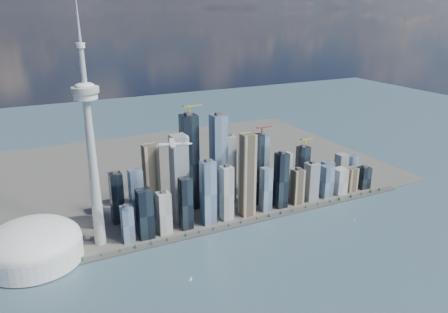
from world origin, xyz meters
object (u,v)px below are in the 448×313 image
airplane (174,144)px  sailboat_east (355,220)px  dome_stadium (33,245)px  needle_tower (91,146)px  sailboat_west (191,279)px

airplane → sailboat_east: (451.39, -65.86, -245.32)m
dome_stadium → airplane: bearing=-18.2°
needle_tower → airplane: size_ratio=7.59×
sailboat_west → airplane: bearing=85.0°
needle_tower → sailboat_west: needle_tower is taller
sailboat_west → sailboat_east: (469.55, 51.73, -0.26)m
sailboat_west → dome_stadium: bearing=145.6°
needle_tower → sailboat_west: bearing=-59.6°
needle_tower → airplane: (149.11, -105.31, 12.54)m
needle_tower → sailboat_east: bearing=-15.9°
airplane → sailboat_east: size_ratio=7.62×
sailboat_west → sailboat_east: sailboat_west is taller
airplane → dome_stadium: bearing=178.5°
dome_stadium → sailboat_west: bearing=-38.2°
dome_stadium → airplane: size_ratio=2.76×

